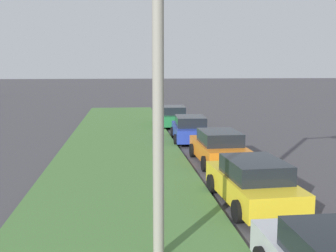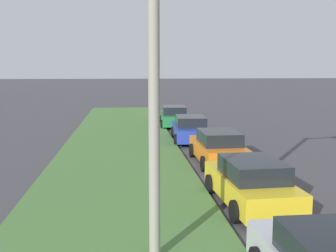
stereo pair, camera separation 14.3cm
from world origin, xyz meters
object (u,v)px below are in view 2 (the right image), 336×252
object	(u,v)px
parked_car_blue	(190,129)
parked_car_yellow	(251,183)
parked_car_orange	(218,148)
streetlight	(170,59)
parked_car_green	(174,116)

from	to	relation	value
parked_car_blue	parked_car_yellow	bearing A→B (deg)	-176.34
parked_car_orange	streetlight	size ratio (longest dim) A/B	0.58
parked_car_yellow	parked_car_green	size ratio (longest dim) A/B	1.00
parked_car_orange	parked_car_green	size ratio (longest dim) A/B	0.99
parked_car_yellow	parked_car_orange	world-z (taller)	same
parked_car_yellow	parked_car_blue	xyz separation A→B (m)	(11.01, 0.13, 0.00)
parked_car_orange	parked_car_green	bearing A→B (deg)	2.04
parked_car_orange	parked_car_yellow	bearing A→B (deg)	176.53
parked_car_yellow	parked_car_orange	bearing A→B (deg)	-5.49
streetlight	parked_car_yellow	bearing A→B (deg)	-40.77
parked_car_yellow	parked_car_blue	world-z (taller)	same
parked_car_yellow	parked_car_green	xyz separation A→B (m)	(17.09, 0.36, 0.00)
parked_car_green	streetlight	xyz separation A→B (m)	(-20.39, 2.49, 3.67)
parked_car_orange	streetlight	bearing A→B (deg)	159.77
parked_car_green	streetlight	distance (m)	20.86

